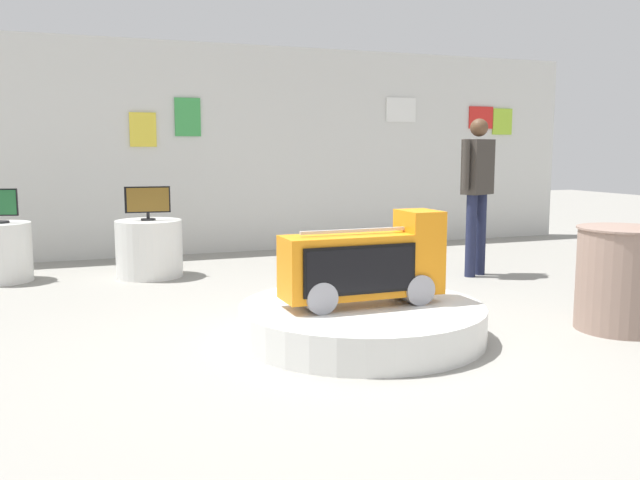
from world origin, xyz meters
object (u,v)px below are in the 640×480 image
at_px(tv_on_center_rear, 148,201).
at_px(side_table_round, 622,278).
at_px(main_display_pedestal, 362,321).
at_px(novelty_firetruck_tv, 366,266).
at_px(display_pedestal_left_rear, 0,252).
at_px(display_pedestal_center_rear, 149,248).
at_px(shopper_browsing_near_truck, 477,184).

xyz_separation_m(tv_on_center_rear, side_table_round, (3.27, -3.65, -0.44)).
relative_size(main_display_pedestal, tv_on_center_rear, 3.75).
xyz_separation_m(novelty_firetruck_tv, display_pedestal_left_rear, (-2.82, 3.43, -0.23)).
relative_size(display_pedestal_center_rear, side_table_round, 0.90).
relative_size(tv_on_center_rear, side_table_round, 0.60).
relative_size(main_display_pedestal, shopper_browsing_near_truck, 1.05).
relative_size(main_display_pedestal, display_pedestal_left_rear, 2.83).
bearing_deg(display_pedestal_center_rear, shopper_browsing_near_truck, -19.63).
relative_size(novelty_firetruck_tv, shopper_browsing_near_truck, 0.70).
bearing_deg(main_display_pedestal, novelty_firetruck_tv, -14.84).
bearing_deg(display_pedestal_left_rear, main_display_pedestal, -50.79).
distance_m(novelty_firetruck_tv, side_table_round, 2.08).
xyz_separation_m(display_pedestal_center_rear, side_table_round, (3.27, -3.65, 0.10)).
distance_m(novelty_firetruck_tv, display_pedestal_left_rear, 4.45).
xyz_separation_m(display_pedestal_left_rear, tv_on_center_rear, (1.56, -0.28, 0.54)).
bearing_deg(shopper_browsing_near_truck, display_pedestal_left_rear, 163.22).
xyz_separation_m(novelty_firetruck_tv, side_table_round, (2.01, -0.50, -0.13)).
bearing_deg(display_pedestal_left_rear, novelty_firetruck_tv, -50.60).
bearing_deg(tv_on_center_rear, side_table_round, -48.10).
relative_size(side_table_round, shopper_browsing_near_truck, 0.47).
distance_m(main_display_pedestal, shopper_browsing_near_truck, 3.10).
bearing_deg(novelty_firetruck_tv, tv_on_center_rear, 111.78).
xyz_separation_m(novelty_firetruck_tv, tv_on_center_rear, (-1.26, 3.15, 0.30)).
relative_size(main_display_pedestal, side_table_round, 2.27).
height_order(main_display_pedestal, novelty_firetruck_tv, novelty_firetruck_tv).
xyz_separation_m(display_pedestal_center_rear, shopper_browsing_near_truck, (3.50, -1.25, 0.73)).
height_order(display_pedestal_left_rear, tv_on_center_rear, tv_on_center_rear).
distance_m(tv_on_center_rear, shopper_browsing_near_truck, 3.72).
bearing_deg(display_pedestal_left_rear, shopper_browsing_near_truck, -16.78).
bearing_deg(shopper_browsing_near_truck, novelty_firetruck_tv, -139.62).
bearing_deg(main_display_pedestal, side_table_round, -13.85).
xyz_separation_m(main_display_pedestal, display_pedestal_left_rear, (-2.80, 3.43, 0.19)).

